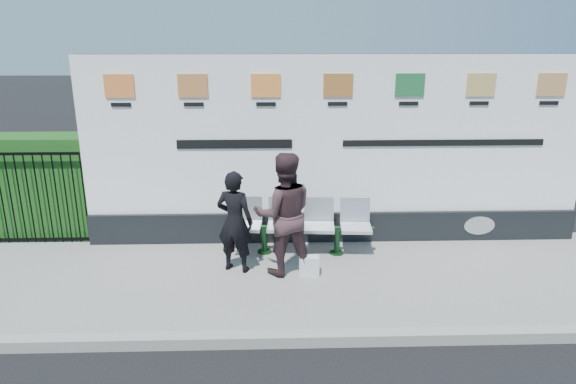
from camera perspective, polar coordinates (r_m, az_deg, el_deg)
The scene contains 10 objects.
pavement at distance 7.45m, azimuth 2.35°, elevation -9.66°, with size 14.00×3.00×0.12m, color gray.
kerb at distance 6.15m, azimuth 3.37°, elevation -15.93°, with size 14.00×0.18×0.14m, color gray.
billboard at distance 8.28m, azimuth 5.27°, elevation 3.14°, with size 8.00×0.30×3.00m.
hedge at distance 9.67m, azimuth -26.57°, elevation 0.67°, with size 2.35×0.70×1.70m, color #1B4F17.
railing at distance 9.31m, azimuth -27.61°, elevation -0.60°, with size 2.05×0.06×1.54m, color black, non-canonical shape.
bench at distance 8.05m, azimuth 1.41°, elevation -5.25°, with size 2.17×0.56×0.46m, color silver, non-canonical shape.
woman_left at distance 7.34m, azimuth -5.92°, elevation -3.30°, with size 0.54×0.36×1.49m, color black.
woman_right at distance 7.18m, azimuth -0.46°, elevation -2.48°, with size 0.86×0.67×1.77m, color #3D272B.
handbag_brown at distance 7.93m, azimuth -0.62°, elevation -2.91°, with size 0.29×0.12×0.23m, color #32190D.
carrier_bag_white at distance 7.39m, azimuth 2.35°, elevation -8.18°, with size 0.28×0.17×0.28m, color silver.
Camera 1 is at (-0.51, -4.12, 3.44)m, focal length 32.00 mm.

